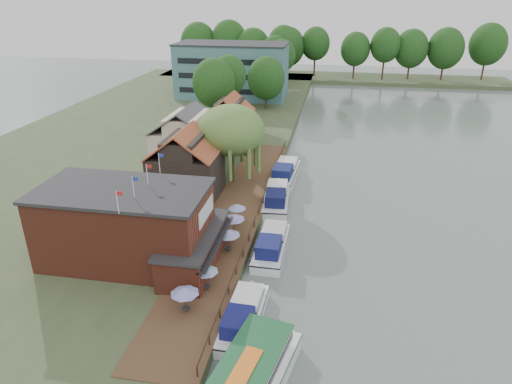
# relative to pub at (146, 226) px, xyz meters

# --- Properties ---
(ground) EXTENTS (260.00, 260.00, 0.00)m
(ground) POSITION_rel_pub_xyz_m (14.00, 1.00, -4.65)
(ground) COLOR #54615F
(ground) RESTS_ON ground
(land_bank) EXTENTS (50.00, 140.00, 1.00)m
(land_bank) POSITION_rel_pub_xyz_m (-16.00, 36.00, -4.15)
(land_bank) COLOR #384728
(land_bank) RESTS_ON ground
(quay_deck) EXTENTS (6.00, 50.00, 0.10)m
(quay_deck) POSITION_rel_pub_xyz_m (6.00, 11.00, -3.60)
(quay_deck) COLOR #47301E
(quay_deck) RESTS_ON land_bank
(quay_rail) EXTENTS (0.20, 49.00, 1.00)m
(quay_rail) POSITION_rel_pub_xyz_m (8.70, 11.50, -3.15)
(quay_rail) COLOR black
(quay_rail) RESTS_ON land_bank
(pub) EXTENTS (20.00, 11.00, 7.30)m
(pub) POSITION_rel_pub_xyz_m (0.00, 0.00, 0.00)
(pub) COLOR maroon
(pub) RESTS_ON land_bank
(hotel_block) EXTENTS (25.40, 12.40, 12.30)m
(hotel_block) POSITION_rel_pub_xyz_m (-8.00, 71.00, 2.50)
(hotel_block) COLOR #38666B
(hotel_block) RESTS_ON land_bank
(cottage_a) EXTENTS (8.60, 7.60, 8.50)m
(cottage_a) POSITION_rel_pub_xyz_m (-1.00, 15.00, 0.60)
(cottage_a) COLOR black
(cottage_a) RESTS_ON land_bank
(cottage_b) EXTENTS (9.60, 8.60, 8.50)m
(cottage_b) POSITION_rel_pub_xyz_m (-4.00, 25.00, 0.60)
(cottage_b) COLOR beige
(cottage_b) RESTS_ON land_bank
(cottage_c) EXTENTS (7.60, 7.60, 8.50)m
(cottage_c) POSITION_rel_pub_xyz_m (0.00, 34.00, 0.60)
(cottage_c) COLOR black
(cottage_c) RESTS_ON land_bank
(willow) EXTENTS (8.60, 8.60, 10.43)m
(willow) POSITION_rel_pub_xyz_m (3.50, 20.00, 1.56)
(willow) COLOR #476B2D
(willow) RESTS_ON land_bank
(umbrella_0) EXTENTS (2.29, 2.29, 2.38)m
(umbrella_0) POSITION_rel_pub_xyz_m (5.90, -6.83, -2.36)
(umbrella_0) COLOR navy
(umbrella_0) RESTS_ON quay_deck
(umbrella_1) EXTENTS (2.12, 2.12, 2.38)m
(umbrella_1) POSITION_rel_pub_xyz_m (6.72, -3.67, -2.36)
(umbrella_1) COLOR navy
(umbrella_1) RESTS_ON quay_deck
(umbrella_2) EXTENTS (2.36, 2.36, 2.38)m
(umbrella_2) POSITION_rel_pub_xyz_m (7.11, 2.70, -2.36)
(umbrella_2) COLOR navy
(umbrella_2) RESTS_ON quay_deck
(umbrella_3) EXTENTS (2.40, 2.40, 2.38)m
(umbrella_3) POSITION_rel_pub_xyz_m (6.87, 6.01, -2.36)
(umbrella_3) COLOR navy
(umbrella_3) RESTS_ON quay_deck
(umbrella_4) EXTENTS (1.96, 1.96, 2.38)m
(umbrella_4) POSITION_rel_pub_xyz_m (6.73, 8.51, -2.36)
(umbrella_4) COLOR navy
(umbrella_4) RESTS_ON quay_deck
(cruiser_0) EXTENTS (3.40, 9.72, 2.32)m
(cruiser_0) POSITION_rel_pub_xyz_m (10.40, -6.18, -3.49)
(cruiser_0) COLOR white
(cruiser_0) RESTS_ON ground
(cruiser_1) EXTENTS (3.31, 10.13, 2.46)m
(cruiser_1) POSITION_rel_pub_xyz_m (11.03, 5.02, -3.42)
(cruiser_1) COLOR silver
(cruiser_1) RESTS_ON ground
(cruiser_2) EXTENTS (4.13, 10.68, 2.56)m
(cruiser_2) POSITION_rel_pub_xyz_m (10.01, 16.22, -3.37)
(cruiser_2) COLOR silver
(cruiser_2) RESTS_ON ground
(cruiser_3) EXTENTS (4.07, 11.03, 2.67)m
(cruiser_3) POSITION_rel_pub_xyz_m (10.05, 24.63, -3.31)
(cruiser_3) COLOR silver
(cruiser_3) RESTS_ON ground
(swan) EXTENTS (0.44, 0.44, 0.44)m
(swan) POSITION_rel_pub_xyz_m (9.50, -9.20, -4.43)
(swan) COLOR white
(swan) RESTS_ON ground
(bank_tree_0) EXTENTS (7.45, 7.45, 12.81)m
(bank_tree_0) POSITION_rel_pub_xyz_m (-4.88, 43.10, 2.76)
(bank_tree_0) COLOR #143811
(bank_tree_0) RESTS_ON land_bank
(bank_tree_1) EXTENTS (6.59, 6.59, 12.54)m
(bank_tree_1) POSITION_rel_pub_xyz_m (-3.76, 49.76, 2.62)
(bank_tree_1) COLOR #143811
(bank_tree_1) RESTS_ON land_bank
(bank_tree_2) EXTENTS (7.76, 7.76, 10.97)m
(bank_tree_2) POSITION_rel_pub_xyz_m (1.65, 60.35, 1.83)
(bank_tree_2) COLOR #143811
(bank_tree_2) RESTS_ON land_bank
(bank_tree_3) EXTENTS (6.83, 6.83, 12.43)m
(bank_tree_3) POSITION_rel_pub_xyz_m (2.43, 79.82, 2.56)
(bank_tree_3) COLOR #143811
(bank_tree_3) RESTS_ON land_bank
(bank_tree_4) EXTENTS (6.43, 6.43, 12.65)m
(bank_tree_4) POSITION_rel_pub_xyz_m (-0.40, 87.11, 2.67)
(bank_tree_4) COLOR #143811
(bank_tree_4) RESTS_ON land_bank
(bank_tree_5) EXTENTS (8.70, 8.70, 14.58)m
(bank_tree_5) POSITION_rel_pub_xyz_m (0.91, 95.49, 3.64)
(bank_tree_5) COLOR #143811
(bank_tree_5) RESTS_ON land_bank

